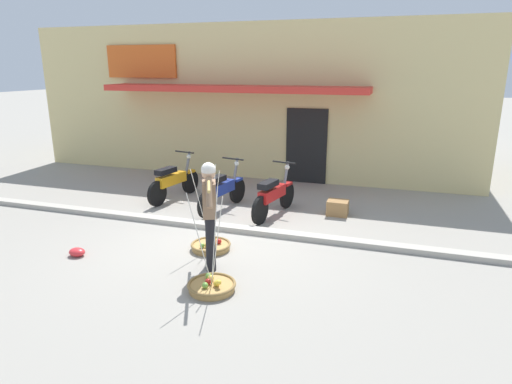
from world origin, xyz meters
TOP-DOWN VIEW (x-y plane):
  - ground_plane at (0.00, 0.00)m, footprint 90.00×90.00m
  - sidewalk_curb at (0.00, 0.70)m, footprint 20.00×0.24m
  - fruit_vendor at (0.31, -0.93)m, footprint 0.64×1.34m
  - fruit_basket_left_side at (0.02, -0.27)m, footprint 0.69×0.69m
  - fruit_basket_right_side at (0.61, -1.59)m, footprint 0.69×0.69m
  - motorcycle_nearest_shop at (-2.03, 2.22)m, footprint 0.56×1.80m
  - motorcycle_second_in_row at (-0.62, 1.82)m, footprint 0.56×1.80m
  - motorcycle_third_in_row at (0.55, 1.80)m, footprint 0.58×1.80m
  - storefront_building at (-1.33, 7.29)m, footprint 13.00×6.00m
  - plastic_litter_bag at (-2.00, -1.21)m, footprint 0.28×0.22m
  - wooden_crate at (1.84, 2.27)m, footprint 0.44×0.36m

SIDE VIEW (x-z plane):
  - ground_plane at x=0.00m, z-range 0.00..0.00m
  - sidewalk_curb at x=0.00m, z-range 0.00..0.10m
  - plastic_litter_bag at x=-2.00m, z-range 0.00..0.14m
  - fruit_basket_left_side at x=0.02m, z-range -0.65..0.80m
  - fruit_basket_right_side at x=0.61m, z-range -0.65..0.80m
  - wooden_crate at x=1.84m, z-range 0.00..0.32m
  - motorcycle_nearest_shop at x=-2.03m, z-range -0.09..1.00m
  - motorcycle_second_in_row at x=-0.62m, z-range -0.09..1.00m
  - motorcycle_third_in_row at x=0.55m, z-range -0.09..1.00m
  - fruit_vendor at x=0.31m, z-range 0.13..1.82m
  - storefront_building at x=-1.33m, z-range 0.00..4.20m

